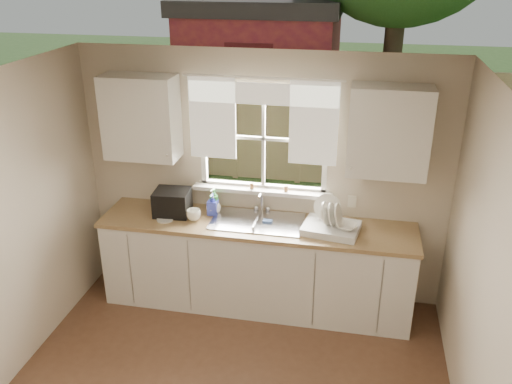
% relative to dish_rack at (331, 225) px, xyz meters
% --- Properties ---
extents(room_walls, '(3.62, 4.02, 2.50)m').
position_rel_dish_rack_xyz_m(room_walls, '(-0.71, -1.72, 0.27)').
color(room_walls, beige).
rests_on(room_walls, ground).
extents(ceiling, '(3.60, 4.00, 0.02)m').
position_rel_dish_rack_xyz_m(ceiling, '(-0.71, -1.66, 1.53)').
color(ceiling, silver).
rests_on(ceiling, room_walls).
extents(window, '(1.38, 0.16, 1.06)m').
position_rel_dish_rack_xyz_m(window, '(-0.71, 0.34, 0.51)').
color(window, white).
rests_on(window, room_walls).
extents(curtains, '(1.50, 0.03, 0.81)m').
position_rel_dish_rack_xyz_m(curtains, '(-0.71, 0.29, 0.96)').
color(curtains, white).
rests_on(curtains, room_walls).
extents(base_cabinets, '(3.00, 0.62, 0.87)m').
position_rel_dish_rack_xyz_m(base_cabinets, '(-0.71, 0.02, -0.54)').
color(base_cabinets, silver).
rests_on(base_cabinets, ground).
extents(countertop, '(3.04, 0.65, 0.04)m').
position_rel_dish_rack_xyz_m(countertop, '(-0.71, 0.02, -0.08)').
color(countertop, olive).
rests_on(countertop, base_cabinets).
extents(upper_cabinet_left, '(0.70, 0.33, 0.80)m').
position_rel_dish_rack_xyz_m(upper_cabinet_left, '(-1.86, 0.17, 0.88)').
color(upper_cabinet_left, silver).
rests_on(upper_cabinet_left, room_walls).
extents(upper_cabinet_right, '(0.70, 0.33, 0.80)m').
position_rel_dish_rack_xyz_m(upper_cabinet_right, '(0.44, 0.17, 0.88)').
color(upper_cabinet_right, silver).
rests_on(upper_cabinet_right, room_walls).
extents(wall_outlet, '(0.08, 0.01, 0.12)m').
position_rel_dish_rack_xyz_m(wall_outlet, '(0.17, 0.33, 0.11)').
color(wall_outlet, beige).
rests_on(wall_outlet, room_walls).
extents(sill_jars, '(0.38, 0.04, 0.06)m').
position_rel_dish_rack_xyz_m(sill_jars, '(-0.64, 0.28, 0.21)').
color(sill_jars, brown).
rests_on(sill_jars, window).
extents(sink, '(0.88, 0.52, 0.40)m').
position_rel_dish_rack_xyz_m(sink, '(-0.71, 0.05, -0.13)').
color(sink, '#B7B7BC').
rests_on(sink, countertop).
extents(dish_rack, '(0.56, 0.45, 0.31)m').
position_rel_dish_rack_xyz_m(dish_rack, '(0.00, 0.00, 0.00)').
color(dish_rack, silver).
rests_on(dish_rack, countertop).
extents(bowl, '(0.24, 0.24, 0.05)m').
position_rel_dish_rack_xyz_m(bowl, '(0.14, -0.05, 0.03)').
color(bowl, white).
rests_on(bowl, dish_rack).
extents(soap_bottle_a, '(0.12, 0.12, 0.26)m').
position_rel_dish_rack_xyz_m(soap_bottle_a, '(-1.17, 0.17, 0.07)').
color(soap_bottle_a, '#2B842F').
rests_on(soap_bottle_a, countertop).
extents(soap_bottle_b, '(0.10, 0.10, 0.22)m').
position_rel_dish_rack_xyz_m(soap_bottle_b, '(-1.17, 0.13, 0.05)').
color(soap_bottle_b, '#303EB5').
rests_on(soap_bottle_b, countertop).
extents(soap_bottle_c, '(0.17, 0.17, 0.19)m').
position_rel_dish_rack_xyz_m(soap_bottle_c, '(-1.17, 0.15, 0.03)').
color(soap_bottle_c, '#ECE5C2').
rests_on(soap_bottle_c, countertop).
extents(saucer, '(0.16, 0.16, 0.01)m').
position_rel_dish_rack_xyz_m(saucer, '(-1.59, -0.08, -0.06)').
color(saucer, beige).
rests_on(saucer, countertop).
extents(cup, '(0.16, 0.16, 0.11)m').
position_rel_dish_rack_xyz_m(cup, '(-1.32, -0.03, -0.01)').
color(cup, white).
rests_on(cup, countertop).
extents(black_appliance, '(0.36, 0.32, 0.25)m').
position_rel_dish_rack_xyz_m(black_appliance, '(-1.56, 0.07, 0.06)').
color(black_appliance, black).
rests_on(black_appliance, countertop).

